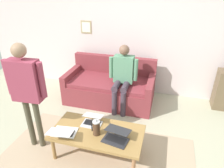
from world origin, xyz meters
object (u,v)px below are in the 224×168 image
object	(u,v)px
laptop_left	(116,137)
french_press	(96,128)
laptop_center	(63,132)
laptop_right	(92,121)
person_seated	(123,75)
couch	(110,87)
person_standing	(26,86)
coffee_table	(97,134)

from	to	relation	value
laptop_left	french_press	world-z (taller)	french_press
laptop_center	laptop_right	bearing A→B (deg)	-130.13
person_seated	couch	bearing A→B (deg)	-35.97
laptop_left	laptop_right	xyz separation A→B (m)	(0.43, -0.23, -0.00)
person_standing	laptop_center	bearing A→B (deg)	167.68
couch	coffee_table	world-z (taller)	couch
couch	person_seated	bearing A→B (deg)	144.03
person_standing	person_seated	world-z (taller)	person_standing
laptop_left	laptop_center	bearing A→B (deg)	8.84
laptop_right	person_standing	bearing A→B (deg)	15.16
person_standing	french_press	bearing A→B (deg)	-178.95
couch	laptop_right	xyz separation A→B (m)	(-0.13, 1.39, 0.16)
couch	laptop_left	world-z (taller)	couch
laptop_center	person_standing	size ratio (longest dim) A/B	0.24
laptop_center	couch	bearing A→B (deg)	-95.23
laptop_center	french_press	bearing A→B (deg)	-162.39
laptop_center	french_press	size ratio (longest dim) A/B	1.62
laptop_right	french_press	world-z (taller)	french_press
laptop_left	person_seated	xyz separation A→B (m)	(0.25, -1.40, 0.26)
person_standing	person_seated	distance (m)	1.75
french_press	couch	bearing A→B (deg)	-80.32
couch	person_seated	distance (m)	0.57
person_standing	person_seated	size ratio (longest dim) A/B	1.27
french_press	person_standing	size ratio (longest dim) A/B	0.15
laptop_left	couch	bearing A→B (deg)	-71.05
laptop_left	laptop_right	world-z (taller)	laptop_right
couch	person_seated	xyz separation A→B (m)	(-0.31, 0.23, 0.42)
laptop_left	laptop_right	bearing A→B (deg)	-28.87
laptop_left	french_press	bearing A→B (deg)	-5.11
coffee_table	person_seated	distance (m)	1.36
coffee_table	person_seated	bearing A→B (deg)	-92.11
couch	laptop_right	size ratio (longest dim) A/B	6.25
laptop_left	laptop_center	xyz separation A→B (m)	(0.72, 0.11, 0.00)
couch	person_standing	world-z (taller)	person_standing
couch	person_standing	distance (m)	1.91
laptop_center	person_seated	world-z (taller)	person_seated
person_standing	person_seated	bearing A→B (deg)	-126.18
laptop_right	laptop_center	bearing A→B (deg)	49.87
laptop_center	person_standing	bearing A→B (deg)	-12.32
coffee_table	laptop_left	bearing A→B (deg)	164.66
coffee_table	laptop_right	world-z (taller)	laptop_right
french_press	person_standing	bearing A→B (deg)	1.05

